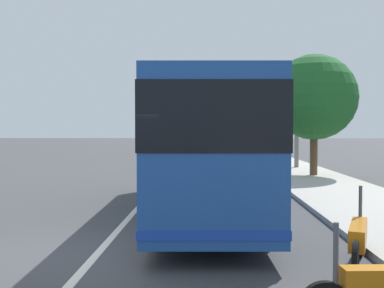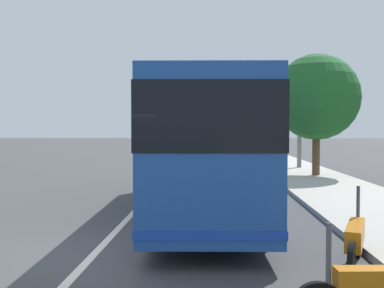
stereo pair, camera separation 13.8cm
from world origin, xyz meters
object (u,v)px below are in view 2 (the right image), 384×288
(motorcycle_mid_row, at_px, (355,240))
(coach_bus, at_px, (205,141))
(car_behind_bus, at_px, (171,147))
(roadside_tree_mid_block, at_px, (316,97))
(utility_pole, at_px, (300,115))
(car_far_distant, at_px, (171,143))
(car_oncoming, at_px, (207,148))

(motorcycle_mid_row, bearing_deg, coach_bus, 46.46)
(motorcycle_mid_row, distance_m, car_behind_bus, 33.42)
(roadside_tree_mid_block, bearing_deg, utility_pole, -0.80)
(utility_pole, bearing_deg, car_far_distant, 21.30)
(car_oncoming, bearing_deg, roadside_tree_mid_block, -164.48)
(car_behind_bus, xyz_separation_m, car_oncoming, (-0.89, -3.20, -0.04))
(car_behind_bus, bearing_deg, coach_bus, 4.04)
(car_behind_bus, relative_size, utility_pole, 0.65)
(car_behind_bus, height_order, roadside_tree_mid_block, roadside_tree_mid_block)
(car_oncoming, xyz_separation_m, roadside_tree_mid_block, (-17.90, -5.29, 3.10))
(car_behind_bus, bearing_deg, utility_pole, 27.71)
(car_behind_bus, relative_size, roadside_tree_mid_block, 0.70)
(car_oncoming, distance_m, utility_pole, 14.72)
(car_behind_bus, bearing_deg, motorcycle_mid_row, 7.20)
(roadside_tree_mid_block, bearing_deg, car_far_distant, 18.12)
(coach_bus, bearing_deg, roadside_tree_mid_block, -31.16)
(coach_bus, relative_size, car_oncoming, 2.46)
(motorcycle_mid_row, distance_m, car_far_distant, 43.02)
(car_oncoming, bearing_deg, coach_bus, 179.56)
(motorcycle_mid_row, relative_size, car_oncoming, 0.50)
(utility_pole, bearing_deg, coach_bus, 159.04)
(motorcycle_mid_row, height_order, roadside_tree_mid_block, roadside_tree_mid_block)
(utility_pole, bearing_deg, car_behind_bus, 30.75)
(utility_pole, bearing_deg, roadside_tree_mid_block, 179.20)
(car_oncoming, xyz_separation_m, utility_pole, (-13.49, -5.35, 2.41))
(coach_bus, distance_m, car_oncoming, 26.87)
(car_far_distant, bearing_deg, utility_pole, 24.46)
(car_far_distant, relative_size, utility_pole, 0.66)
(car_far_distant, xyz_separation_m, car_oncoming, (-10.48, -4.00, -0.06))
(roadside_tree_mid_block, bearing_deg, motorcycle_mid_row, 169.75)
(car_behind_bus, bearing_deg, car_far_distant, -178.32)
(coach_bus, height_order, motorcycle_mid_row, coach_bus)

